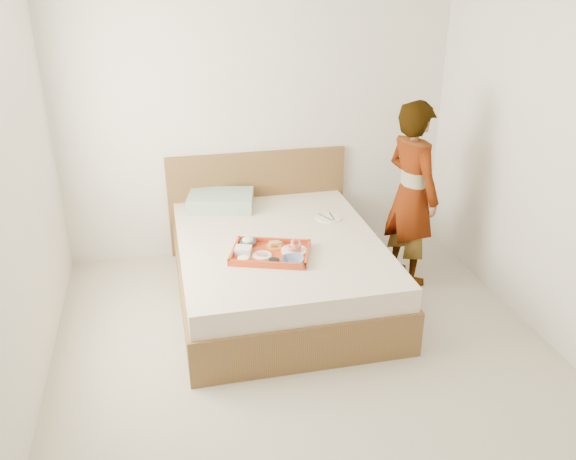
% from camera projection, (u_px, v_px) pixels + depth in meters
% --- Properties ---
extents(ground, '(3.50, 4.00, 0.01)m').
position_uv_depth(ground, '(313.00, 372.00, 4.00)').
color(ground, '#BEB3A1').
rests_on(ground, ground).
extents(wall_back, '(3.50, 0.01, 2.60)m').
position_uv_depth(wall_back, '(258.00, 113.00, 5.23)').
color(wall_back, silver).
rests_on(wall_back, ground).
extents(wall_front, '(3.50, 0.01, 2.60)m').
position_uv_depth(wall_front, '(503.00, 436.00, 1.69)').
color(wall_front, silver).
rests_on(wall_front, ground).
extents(bed, '(1.65, 2.00, 0.53)m').
position_uv_depth(bed, '(279.00, 269.00, 4.77)').
color(bed, brown).
rests_on(bed, ground).
extents(headboard, '(1.65, 0.06, 0.95)m').
position_uv_depth(headboard, '(258.00, 201.00, 5.55)').
color(headboard, brown).
rests_on(headboard, ground).
extents(pillow, '(0.63, 0.49, 0.13)m').
position_uv_depth(pillow, '(221.00, 201.00, 5.23)').
color(pillow, '#99AB9A').
rests_on(pillow, bed).
extents(tray, '(0.67, 0.58, 0.05)m').
position_uv_depth(tray, '(270.00, 253.00, 4.39)').
color(tray, '#B24617').
rests_on(tray, bed).
extents(prawn_plate, '(0.25, 0.25, 0.01)m').
position_uv_depth(prawn_plate, '(294.00, 250.00, 4.43)').
color(prawn_plate, white).
rests_on(prawn_plate, tray).
extents(navy_bowl_big, '(0.20, 0.20, 0.04)m').
position_uv_depth(navy_bowl_big, '(293.00, 261.00, 4.26)').
color(navy_bowl_big, '#19264E').
rests_on(navy_bowl_big, tray).
extents(sauce_dish, '(0.11, 0.11, 0.03)m').
position_uv_depth(sauce_dish, '(274.00, 262.00, 4.25)').
color(sauce_dish, black).
rests_on(sauce_dish, tray).
extents(meat_plate, '(0.18, 0.18, 0.01)m').
position_uv_depth(meat_plate, '(262.00, 255.00, 4.37)').
color(meat_plate, white).
rests_on(meat_plate, tray).
extents(bread_plate, '(0.18, 0.18, 0.01)m').
position_uv_depth(bread_plate, '(276.00, 246.00, 4.51)').
color(bread_plate, orange).
rests_on(bread_plate, tray).
extents(salad_bowl, '(0.16, 0.16, 0.04)m').
position_uv_depth(salad_bowl, '(248.00, 243.00, 4.53)').
color(salad_bowl, '#19264E').
rests_on(salad_bowl, tray).
extents(plastic_tub, '(0.14, 0.13, 0.05)m').
position_uv_depth(plastic_tub, '(243.00, 250.00, 4.39)').
color(plastic_tub, silver).
rests_on(plastic_tub, tray).
extents(cheese_round, '(0.11, 0.11, 0.03)m').
position_uv_depth(cheese_round, '(243.00, 259.00, 4.29)').
color(cheese_round, white).
rests_on(cheese_round, tray).
extents(dinner_plate, '(0.25, 0.25, 0.01)m').
position_uv_depth(dinner_plate, '(328.00, 218.00, 5.04)').
color(dinner_plate, white).
rests_on(dinner_plate, bed).
extents(person, '(0.51, 0.65, 1.56)m').
position_uv_depth(person, '(412.00, 194.00, 4.87)').
color(person, silver).
rests_on(person, ground).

